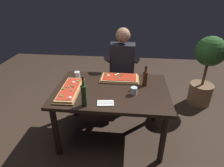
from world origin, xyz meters
name	(u,v)px	position (x,y,z in m)	size (l,w,h in m)	color
ground_plane	(112,134)	(0.00, 0.00, 0.00)	(6.40, 6.40, 0.00)	#38281E
dining_table	(112,95)	(0.00, 0.00, 0.64)	(1.40, 0.96, 0.74)	black
pizza_rectangular_front	(120,78)	(0.08, 0.27, 0.76)	(0.53, 0.30, 0.05)	brown
pizza_rectangular_left	(70,90)	(-0.50, -0.10, 0.76)	(0.25, 0.63, 0.05)	brown
wine_bottle_dark	(84,95)	(-0.25, -0.39, 0.87)	(0.07, 0.07, 0.34)	#233819
oil_bottle_amber	(145,78)	(0.41, 0.13, 0.85)	(0.06, 0.06, 0.27)	#47230F
tumbler_near_camera	(134,91)	(0.27, -0.10, 0.78)	(0.08, 0.08, 0.09)	silver
tumbler_far_side	(77,75)	(-0.51, 0.27, 0.78)	(0.08, 0.08, 0.09)	silver
napkin_cutlery_set	(105,103)	(-0.03, -0.33, 0.74)	(0.19, 0.13, 0.01)	white
diner_chair	(122,78)	(0.09, 0.86, 0.49)	(0.44, 0.44, 0.87)	#3D2B1E
seated_diner	(122,66)	(0.09, 0.74, 0.74)	(0.53, 0.41, 1.33)	#23232D
potted_plant_corner	(206,67)	(1.46, 0.96, 0.69)	(0.47, 0.47, 1.19)	#846042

